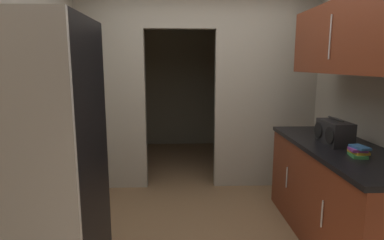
{
  "coord_description": "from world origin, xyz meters",
  "views": [
    {
      "loc": [
        -0.25,
        -2.49,
        1.62
      ],
      "look_at": [
        -0.12,
        0.73,
        1.05
      ],
      "focal_mm": 29.46,
      "sensor_mm": 36.0,
      "label": 1
    }
  ],
  "objects": [
    {
      "name": "refrigerator",
      "position": [
        -1.13,
        -0.6,
        0.95
      ],
      "size": [
        0.72,
        0.72,
        1.9
      ],
      "color": "black",
      "rests_on": "ground"
    },
    {
      "name": "upper_cabinet_counterside",
      "position": [
        1.19,
        0.15,
        1.85
      ],
      "size": [
        0.36,
        1.66,
        0.61
      ],
      "color": "maroon"
    },
    {
      "name": "boombox",
      "position": [
        1.15,
        0.24,
        1.01
      ],
      "size": [
        0.2,
        0.38,
        0.24
      ],
      "color": "black",
      "rests_on": "lower_cabinet_run"
    },
    {
      "name": "book_stack",
      "position": [
        1.15,
        -0.15,
        0.95
      ],
      "size": [
        0.14,
        0.17,
        0.09
      ],
      "color": "#388C47",
      "rests_on": "lower_cabinet_run"
    },
    {
      "name": "adjoining_room_shell",
      "position": [
        0.0,
        3.21,
        1.31
      ],
      "size": [
        3.06,
        2.38,
        2.61
      ],
      "color": "gray",
      "rests_on": "ground"
    },
    {
      "name": "kitchen_partition",
      "position": [
        0.07,
        1.59,
        1.39
      ],
      "size": [
        3.06,
        0.12,
        2.61
      ],
      "color": "#ADA899",
      "rests_on": "ground"
    },
    {
      "name": "lower_cabinet_run",
      "position": [
        1.19,
        0.15,
        0.45
      ],
      "size": [
        0.69,
        1.84,
        0.91
      ],
      "color": "maroon",
      "rests_on": "ground"
    }
  ]
}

